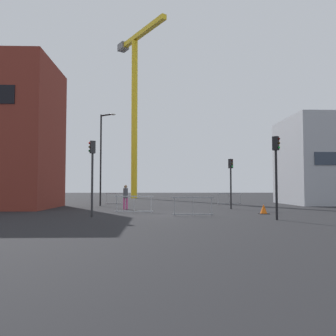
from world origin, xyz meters
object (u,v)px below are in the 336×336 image
Objects in this scene: pedestrian_walking at (126,195)px; traffic_cone_on_verge at (264,209)px; construction_crane at (135,94)px; traffic_light_median at (231,175)px; traffic_light_near at (276,164)px; streetlamp_tall at (102,153)px; traffic_light_island at (92,166)px.

traffic_cone_on_verge is (8.83, -4.59, -0.77)m from pedestrian_walking.
construction_crane is 29.84m from traffic_light_median.
traffic_light_median is 6.38× the size of traffic_cone_on_verge.
traffic_light_near is at bearing -87.21° from traffic_light_median.
construction_crane reaches higher than traffic_light_near.
traffic_light_island is at bearing -84.12° from streetlamp_tall.
traffic_light_island is at bearing -90.68° from construction_crane.
construction_crane is at bearing 85.88° from streetlamp_tall.
construction_crane is 6.51× the size of traffic_light_median.
construction_crane is 34.41m from traffic_light_island.
streetlamp_tall is at bearing 140.51° from traffic_cone_on_verge.
pedestrian_walking reaches higher than traffic_cone_on_verge.
traffic_light_near is 9.86m from traffic_light_island.
construction_crane is 41.50× the size of traffic_cone_on_verge.
traffic_light_island is 7.18× the size of traffic_cone_on_verge.
traffic_light_island is at bearing -101.80° from pedestrian_walking.
traffic_light_median is at bearing -23.31° from streetlamp_tall.
streetlamp_tall is 11.22m from traffic_light_island.
traffic_light_near is at bearing -97.79° from traffic_cone_on_verge.
traffic_cone_on_verge is at bearing -27.46° from pedestrian_walking.
traffic_cone_on_verge is at bearing -78.65° from traffic_light_median.
traffic_light_median is 5.44m from traffic_cone_on_verge.
construction_crane reaches higher than streetlamp_tall.
construction_crane reaches higher than pedestrian_walking.
traffic_light_near is 7.13× the size of traffic_cone_on_verge.
pedestrian_walking is (2.45, -4.71, -3.58)m from streetlamp_tall.
traffic_cone_on_verge is (10.15, 1.72, -2.55)m from traffic_light_island.
streetlamp_tall is 11.42m from traffic_light_median.
construction_crane reaches higher than traffic_cone_on_verge.
streetlamp_tall is at bearing 156.69° from traffic_light_median.
traffic_light_near is at bearing -74.94° from construction_crane.
construction_crane is 5.82× the size of traffic_light_near.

